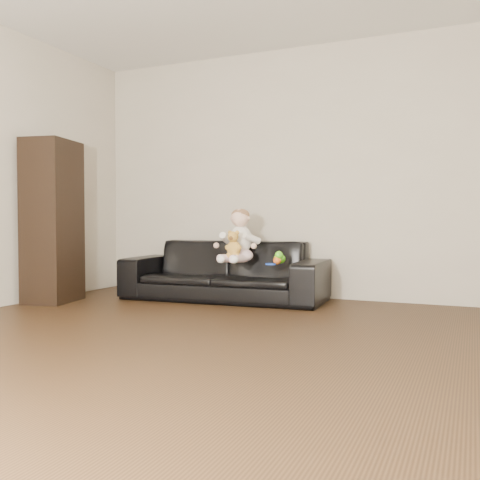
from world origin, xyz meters
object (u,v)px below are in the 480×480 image
at_px(sofa, 224,270).
at_px(toy_blue_disc, 270,264).
at_px(baby, 239,239).
at_px(cabinet, 53,221).
at_px(toy_green, 280,259).
at_px(toy_rattle, 277,260).
at_px(teddy_bear, 234,244).

bearing_deg(sofa, toy_blue_disc, -24.83).
xyz_separation_m(sofa, baby, (0.22, -0.11, 0.33)).
relative_size(baby, toy_blue_disc, 5.60).
relative_size(cabinet, toy_green, 11.71).
distance_m(baby, toy_green, 0.45).
bearing_deg(baby, toy_green, 14.17).
bearing_deg(toy_green, toy_blue_disc, -106.76).
bearing_deg(sofa, toy_rattle, -18.94).
distance_m(teddy_bear, toy_green, 0.46).
xyz_separation_m(baby, toy_blue_disc, (0.37, -0.12, -0.23)).
xyz_separation_m(sofa, toy_rattle, (0.63, -0.18, 0.13)).
bearing_deg(teddy_bear, baby, 114.62).
bearing_deg(toy_blue_disc, teddy_bear, -173.30).
height_order(baby, toy_rattle, baby).
distance_m(teddy_bear, toy_blue_disc, 0.40).
bearing_deg(teddy_bear, toy_rattle, 34.48).
xyz_separation_m(sofa, cabinet, (-1.48, -0.81, 0.50)).
bearing_deg(baby, toy_blue_disc, -6.07).
bearing_deg(cabinet, teddy_bear, 5.44).
xyz_separation_m(sofa, teddy_bear, (0.23, -0.27, 0.28)).
relative_size(cabinet, baby, 3.01).
bearing_deg(toy_rattle, teddy_bear, -166.57).
bearing_deg(toy_green, baby, -177.64).
distance_m(sofa, teddy_bear, 0.45).
relative_size(toy_green, toy_blue_disc, 1.44).
height_order(toy_green, toy_blue_disc, toy_green).
bearing_deg(baby, sofa, 164.31).
height_order(sofa, toy_blue_disc, sofa).
xyz_separation_m(teddy_bear, toy_green, (0.40, 0.18, -0.14)).
distance_m(toy_rattle, toy_blue_disc, 0.08).
relative_size(teddy_bear, toy_blue_disc, 2.67).
height_order(sofa, teddy_bear, teddy_bear).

